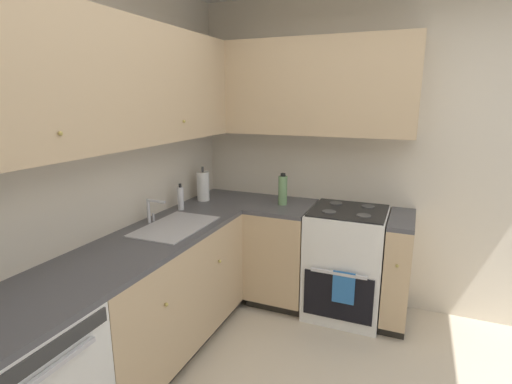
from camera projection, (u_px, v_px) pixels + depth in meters
name	position (u px, v px, depth m)	size (l,w,h in m)	color
wall_back	(62.00, 182.00, 2.30)	(3.68, 0.05, 2.67)	beige
wall_right	(386.00, 157.00, 3.30)	(0.05, 3.43, 2.67)	beige
lower_cabinets_back	(159.00, 297.00, 2.77)	(1.54, 0.62, 0.88)	tan
countertop_back	(155.00, 237.00, 2.66)	(2.75, 0.60, 0.04)	#4C4C51
lower_cabinets_right	(311.00, 259.00, 3.42)	(0.62, 1.34, 0.88)	tan
countertop_right	(313.00, 210.00, 3.32)	(0.60, 1.34, 0.03)	#4C4C51
oven_range	(346.00, 261.00, 3.32)	(0.68, 0.62, 1.06)	white
upper_cabinets_back	(109.00, 84.00, 2.33)	(2.43, 0.34, 0.77)	tan
upper_cabinets_right	(300.00, 88.00, 3.27)	(0.32, 1.89, 0.77)	tan
sink	(176.00, 232.00, 2.83)	(0.63, 0.40, 0.10)	#B7B7BC
faucet	(152.00, 209.00, 2.88)	(0.07, 0.16, 0.19)	silver
soap_bottle	(181.00, 198.00, 3.23)	(0.05, 0.05, 0.22)	silver
paper_towel_roll	(203.00, 186.00, 3.52)	(0.11, 0.11, 0.32)	white
oil_bottle	(283.00, 190.00, 3.38)	(0.08, 0.08, 0.28)	#729E66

